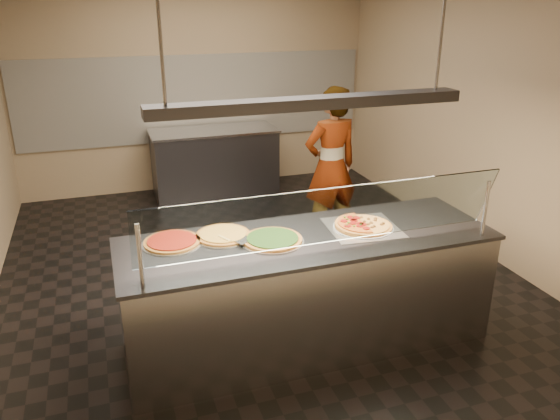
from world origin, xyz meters
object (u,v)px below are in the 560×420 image
object	(u,v)px
half_pizza_sausage	(375,223)
prep_table	(215,162)
perforated_tray	(363,227)
sneeze_guard	(327,217)
pizza_cheese	(223,234)
heat_lamp_housing	(311,103)
pizza_spatula	(232,239)
worker	(331,167)
pizza_tomato	(172,241)
half_pizza_pepperoni	(351,226)
serving_counter	(307,290)
pizza_spinach	(272,239)

from	to	relation	value
half_pizza_sausage	prep_table	size ratio (longest dim) A/B	0.27
perforated_tray	prep_table	size ratio (longest dim) A/B	0.34
perforated_tray	half_pizza_sausage	world-z (taller)	half_pizza_sausage
sneeze_guard	pizza_cheese	size ratio (longest dim) A/B	5.94
pizza_cheese	prep_table	size ratio (longest dim) A/B	0.26
half_pizza_sausage	prep_table	xyz separation A→B (m)	(-0.50, 3.76, -0.49)
sneeze_guard	heat_lamp_housing	bearing A→B (deg)	90.00
sneeze_guard	heat_lamp_housing	world-z (taller)	heat_lamp_housing
pizza_spatula	worker	size ratio (longest dim) A/B	0.14
sneeze_guard	half_pizza_sausage	size ratio (longest dim) A/B	5.67
pizza_cheese	sneeze_guard	bearing A→B (deg)	-42.57
pizza_cheese	pizza_tomato	distance (m)	0.39
half_pizza_pepperoni	pizza_spatula	bearing A→B (deg)	176.23
serving_counter	half_pizza_sausage	bearing A→B (deg)	2.42
serving_counter	pizza_spinach	world-z (taller)	pizza_spinach
half_pizza_pepperoni	prep_table	xyz separation A→B (m)	(-0.29, 3.76, -0.50)
sneeze_guard	half_pizza_sausage	distance (m)	0.74
prep_table	pizza_spatula	bearing A→B (deg)	-100.01
half_pizza_sausage	heat_lamp_housing	xyz separation A→B (m)	(-0.58, -0.02, 0.99)
half_pizza_pepperoni	pizza_spatula	xyz separation A→B (m)	(-0.94, 0.06, -0.01)
serving_counter	sneeze_guard	xyz separation A→B (m)	(-0.00, -0.34, 0.76)
pizza_tomato	worker	size ratio (longest dim) A/B	0.25
serving_counter	pizza_cheese	xyz separation A→B (m)	(-0.62, 0.22, 0.48)
sneeze_guard	pizza_tomato	bearing A→B (deg)	150.64
sneeze_guard	worker	xyz separation A→B (m)	(0.97, 2.13, -0.34)
half_pizza_pepperoni	heat_lamp_housing	bearing A→B (deg)	-176.30
sneeze_guard	serving_counter	bearing A→B (deg)	90.00
serving_counter	pizza_spatula	world-z (taller)	pizza_spatula
serving_counter	heat_lamp_housing	bearing A→B (deg)	180.00
pizza_spatula	worker	xyz separation A→B (m)	(1.54, 1.70, -0.07)
sneeze_guard	half_pizza_sausage	bearing A→B (deg)	32.35
serving_counter	pizza_spatula	bearing A→B (deg)	171.54
pizza_spatula	worker	bearing A→B (deg)	47.72
pizza_cheese	pizza_tomato	size ratio (longest dim) A/B	0.99
worker	heat_lamp_housing	bearing A→B (deg)	54.48
sneeze_guard	heat_lamp_housing	size ratio (longest dim) A/B	1.15
sneeze_guard	pizza_spatula	size ratio (longest dim) A/B	10.43
sneeze_guard	prep_table	size ratio (longest dim) A/B	1.52
half_pizza_sausage	prep_table	distance (m)	3.83
pizza_spinach	heat_lamp_housing	distance (m)	1.04
sneeze_guard	pizza_cheese	bearing A→B (deg)	137.43
pizza_spinach	prep_table	bearing A→B (deg)	84.49
sneeze_guard	perforated_tray	bearing A→B (deg)	37.80
pizza_cheese	serving_counter	bearing A→B (deg)	-19.88
serving_counter	pizza_spinach	bearing A→B (deg)	176.92
half_pizza_sausage	pizza_tomato	world-z (taller)	half_pizza_sausage
half_pizza_sausage	pizza_tomato	distance (m)	1.59
pizza_spinach	heat_lamp_housing	world-z (taller)	heat_lamp_housing
sneeze_guard	pizza_spinach	size ratio (longest dim) A/B	5.56
prep_table	pizza_spinach	bearing A→B (deg)	-95.51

